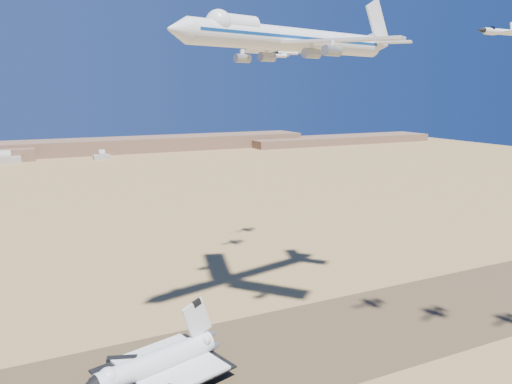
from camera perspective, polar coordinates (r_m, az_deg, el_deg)
name	(u,v)px	position (r m, az deg, el deg)	size (l,w,h in m)	color
ground	(227,363)	(153.02, -3.37, -18.98)	(1200.00, 1200.00, 0.00)	#A27A48
runway	(227,363)	(153.00, -3.37, -18.97)	(600.00, 50.00, 0.06)	brown
ridgeline	(115,148)	(663.42, -15.78, 4.91)	(960.00, 90.00, 18.00)	#805E47
hangars	(2,160)	(605.27, -27.05, 3.25)	(200.50, 29.50, 30.00)	#B1AA9D
shuttle	(156,365)	(143.96, -11.38, -18.78)	(41.81, 32.67, 20.43)	silver
carrier_747	(287,39)	(157.80, 3.58, 17.05)	(90.08, 67.93, 22.40)	white
crew_a	(183,382)	(144.36, -8.37, -20.72)	(0.57, 0.37, 1.56)	orange
chase_jet_a	(499,31)	(145.51, 26.02, 16.17)	(15.57, 8.37, 3.88)	white
chase_jet_d	(274,56)	(209.06, 2.02, 15.32)	(14.64, 8.04, 3.65)	white
chase_jet_e	(287,53)	(232.37, 3.57, 15.58)	(14.15, 7.89, 3.54)	white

